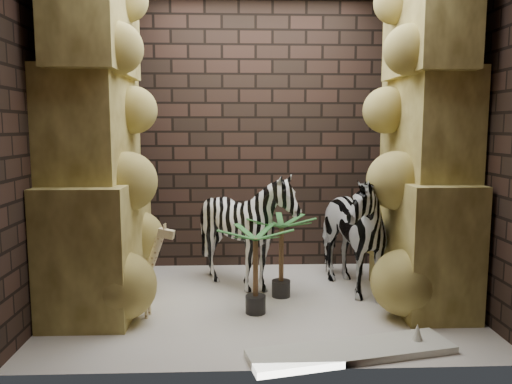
{
  "coord_description": "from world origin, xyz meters",
  "views": [
    {
      "loc": [
        -0.22,
        -4.3,
        1.55
      ],
      "look_at": [
        -0.04,
        0.15,
        0.97
      ],
      "focal_mm": 35.41,
      "sensor_mm": 36.0,
      "label": 1
    }
  ],
  "objects_px": {
    "zebra_left": "(246,236)",
    "palm_front": "(281,256)",
    "giraffe_toy": "(135,269)",
    "surfboard": "(352,351)",
    "palm_back": "(256,270)",
    "zebra_right": "(344,222)"
  },
  "relations": [
    {
      "from": "zebra_left",
      "to": "surfboard",
      "type": "xyz_separation_m",
      "value": [
        0.69,
        -1.45,
        -0.49
      ]
    },
    {
      "from": "zebra_left",
      "to": "zebra_right",
      "type": "bearing_deg",
      "value": -6.2
    },
    {
      "from": "surfboard",
      "to": "palm_back",
      "type": "bearing_deg",
      "value": 115.15
    },
    {
      "from": "palm_front",
      "to": "zebra_right",
      "type": "bearing_deg",
      "value": 12.97
    },
    {
      "from": "zebra_left",
      "to": "giraffe_toy",
      "type": "relative_size",
      "value": 1.43
    },
    {
      "from": "zebra_left",
      "to": "palm_front",
      "type": "bearing_deg",
      "value": -37.01
    },
    {
      "from": "giraffe_toy",
      "to": "surfboard",
      "type": "xyz_separation_m",
      "value": [
        1.62,
        -0.78,
        -0.38
      ]
    },
    {
      "from": "zebra_left",
      "to": "giraffe_toy",
      "type": "height_order",
      "value": "zebra_left"
    },
    {
      "from": "giraffe_toy",
      "to": "surfboard",
      "type": "relative_size",
      "value": 0.56
    },
    {
      "from": "zebra_right",
      "to": "palm_back",
      "type": "distance_m",
      "value": 1.06
    },
    {
      "from": "zebra_left",
      "to": "palm_front",
      "type": "distance_m",
      "value": 0.41
    },
    {
      "from": "zebra_right",
      "to": "palm_back",
      "type": "xyz_separation_m",
      "value": [
        -0.85,
        -0.55,
        -0.3
      ]
    },
    {
      "from": "giraffe_toy",
      "to": "palm_front",
      "type": "distance_m",
      "value": 1.32
    },
    {
      "from": "giraffe_toy",
      "to": "palm_front",
      "type": "relative_size",
      "value": 1.06
    },
    {
      "from": "zebra_left",
      "to": "surfboard",
      "type": "height_order",
      "value": "zebra_left"
    },
    {
      "from": "giraffe_toy",
      "to": "palm_back",
      "type": "relative_size",
      "value": 1.09
    },
    {
      "from": "surfboard",
      "to": "palm_front",
      "type": "bearing_deg",
      "value": 94.63
    },
    {
      "from": "zebra_left",
      "to": "palm_back",
      "type": "distance_m",
      "value": 0.66
    },
    {
      "from": "zebra_right",
      "to": "surfboard",
      "type": "height_order",
      "value": "zebra_right"
    },
    {
      "from": "zebra_right",
      "to": "zebra_left",
      "type": "bearing_deg",
      "value": 158.42
    },
    {
      "from": "zebra_right",
      "to": "surfboard",
      "type": "relative_size",
      "value": 0.92
    },
    {
      "from": "zebra_left",
      "to": "giraffe_toy",
      "type": "xyz_separation_m",
      "value": [
        -0.93,
        -0.67,
        -0.12
      ]
    }
  ]
}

